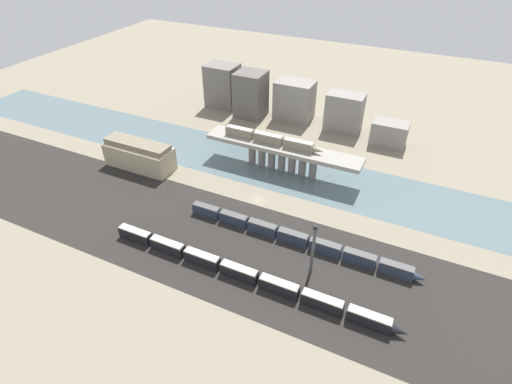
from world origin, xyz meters
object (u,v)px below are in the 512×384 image
(train_yard_mid, at_px, (296,238))
(signal_tower, at_px, (313,250))
(train_yard_near, at_px, (243,274))
(warehouse_building, at_px, (139,155))
(train_on_bridge, at_px, (272,139))

(train_yard_mid, height_order, signal_tower, signal_tower)
(train_yard_near, height_order, warehouse_building, warehouse_building)
(warehouse_building, relative_size, signal_tower, 1.62)
(train_yard_mid, bearing_deg, warehouse_building, 168.03)
(train_yard_near, xyz_separation_m, signal_tower, (15.76, 10.41, 6.41))
(train_on_bridge, height_order, signal_tower, signal_tower)
(train_on_bridge, bearing_deg, train_yard_near, -73.85)
(signal_tower, bearing_deg, train_yard_near, -146.56)
(train_on_bridge, height_order, train_yard_near, train_on_bridge)
(train_yard_mid, distance_m, signal_tower, 13.47)
(train_yard_near, xyz_separation_m, warehouse_building, (-61.59, 34.10, 3.25))
(train_yard_near, relative_size, warehouse_building, 3.16)
(train_yard_near, bearing_deg, warehouse_building, 151.03)
(train_yard_mid, relative_size, signal_tower, 4.40)
(train_yard_near, relative_size, signal_tower, 5.13)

